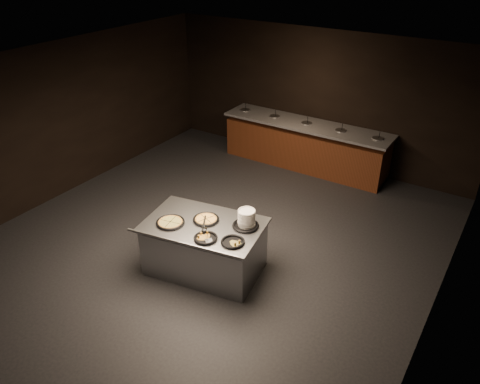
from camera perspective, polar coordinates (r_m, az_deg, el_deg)
The scene contains 11 objects.
room at distance 7.16m, azimuth -4.12°, elevation 3.06°, with size 7.02×8.02×2.92m.
salad_bar at distance 10.38m, azimuth 7.85°, elevation 5.34°, with size 3.70×0.83×1.18m.
serving_counter at distance 7.16m, azimuth -4.33°, elevation -6.76°, with size 1.90×1.41×0.83m.
plate_stack at distance 6.79m, azimuth 0.80°, elevation -3.21°, with size 0.26×0.26×0.25m, color white.
pan_veggie_whole at distance 6.97m, azimuth -8.49°, elevation -3.67°, with size 0.42×0.42×0.04m.
pan_cheese_whole at distance 6.98m, azimuth -4.17°, elevation -3.33°, with size 0.39×0.39×0.04m.
pan_cheese_slices_a at distance 6.83m, azimuth 0.70°, elevation -4.10°, with size 0.39×0.39×0.04m.
pan_cheese_slices_b at distance 6.58m, azimuth -4.21°, elevation -5.60°, with size 0.34×0.34×0.04m.
pan_veggie_slices at distance 6.49m, azimuth -0.88°, elevation -6.08°, with size 0.34×0.34×0.04m.
server_left at distance 6.78m, azimuth -4.39°, elevation -3.80°, with size 0.22×0.34×0.18m.
server_right at distance 6.58m, azimuth -4.07°, elevation -4.91°, with size 0.29×0.28×0.18m.
Camera 1 is at (3.89, -5.11, 4.61)m, focal length 35.00 mm.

